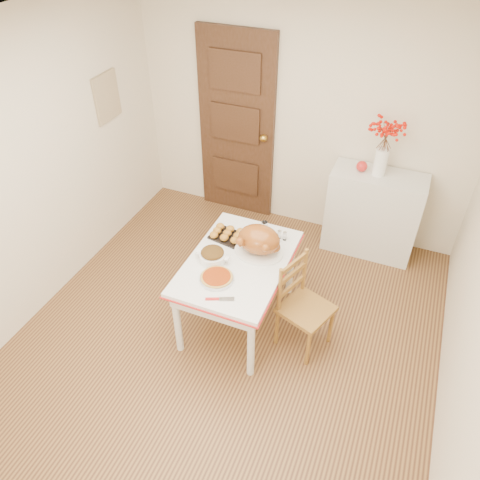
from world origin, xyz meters
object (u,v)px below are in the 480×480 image
at_px(turkey_platter, 259,241).
at_px(kitchen_table, 238,291).
at_px(chair_oak, 306,308).
at_px(pumpkin_pie, 217,277).
at_px(sideboard, 372,213).

bearing_deg(turkey_platter, kitchen_table, -109.77).
distance_m(kitchen_table, chair_oak, 0.63).
bearing_deg(turkey_platter, pumpkin_pie, -94.73).
relative_size(chair_oak, turkey_platter, 2.07).
relative_size(kitchen_table, turkey_platter, 2.83).
bearing_deg(sideboard, pumpkin_pie, -118.73).
relative_size(sideboard, chair_oak, 1.06).
xyz_separation_m(sideboard, kitchen_table, (-0.89, -1.46, -0.11)).
bearing_deg(sideboard, turkey_platter, -120.33).
bearing_deg(pumpkin_pie, kitchen_table, 77.00).
bearing_deg(chair_oak, sideboard, 10.30).
relative_size(kitchen_table, chair_oak, 1.37).
distance_m(kitchen_table, pumpkin_pie, 0.47).
bearing_deg(pumpkin_pie, chair_oak, 19.19).
xyz_separation_m(chair_oak, pumpkin_pie, (-0.68, -0.24, 0.30)).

